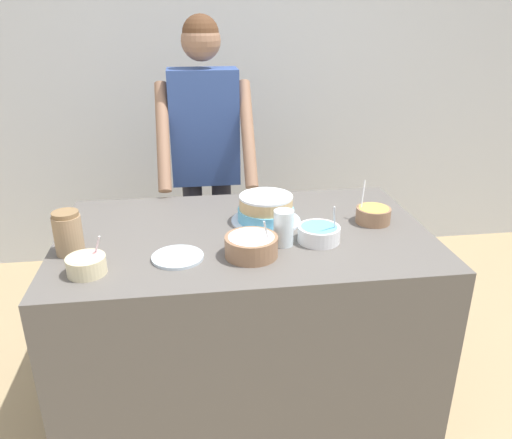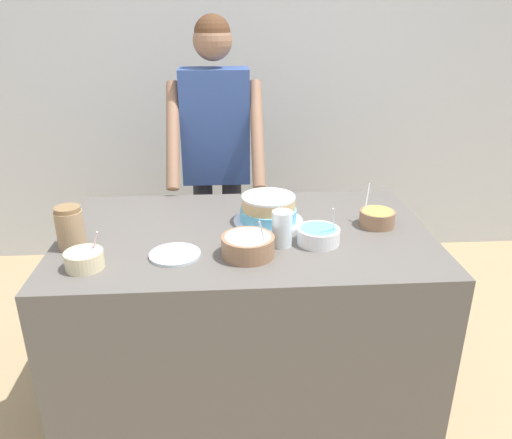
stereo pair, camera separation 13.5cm
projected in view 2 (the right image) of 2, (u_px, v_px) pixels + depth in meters
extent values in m
cube|color=silver|center=(233.00, 83.00, 3.55)|extent=(10.00, 0.05, 2.60)
cube|color=#5B5651|center=(246.00, 317.00, 2.35)|extent=(1.60, 0.98, 0.88)
cylinder|color=#2D2D38|center=(205.00, 245.00, 3.12)|extent=(0.12, 0.12, 0.85)
cylinder|color=#2D2D38|center=(233.00, 244.00, 3.13)|extent=(0.12, 0.12, 0.85)
cube|color=#334C8C|center=(215.00, 126.00, 2.84)|extent=(0.38, 0.21, 0.64)
cylinder|color=#8E664C|center=(173.00, 135.00, 2.66)|extent=(0.07, 0.40, 0.54)
cylinder|color=#8E664C|center=(257.00, 133.00, 2.69)|extent=(0.07, 0.40, 0.54)
sphere|color=#8E664C|center=(213.00, 40.00, 2.66)|extent=(0.21, 0.21, 0.21)
sphere|color=#51331E|center=(212.00, 33.00, 2.64)|extent=(0.20, 0.20, 0.20)
cylinder|color=silver|center=(268.00, 221.00, 2.27)|extent=(0.32, 0.32, 0.01)
cylinder|color=#60B7E0|center=(268.00, 215.00, 2.26)|extent=(0.26, 0.26, 0.05)
cylinder|color=#DBB275|center=(268.00, 204.00, 2.24)|extent=(0.24, 0.24, 0.05)
cylinder|color=white|center=(268.00, 197.00, 2.23)|extent=(0.24, 0.24, 0.01)
cylinder|color=#936B4C|center=(248.00, 246.00, 1.95)|extent=(0.21, 0.21, 0.08)
cylinder|color=white|center=(248.00, 238.00, 1.93)|extent=(0.18, 0.18, 0.01)
cylinder|color=silver|center=(264.00, 238.00, 1.89)|extent=(0.05, 0.06, 0.17)
cylinder|color=beige|center=(84.00, 260.00, 1.86)|extent=(0.14, 0.14, 0.07)
cylinder|color=pink|center=(83.00, 253.00, 1.84)|extent=(0.12, 0.12, 0.01)
cylinder|color=silver|center=(94.00, 245.00, 1.88)|extent=(0.05, 0.05, 0.13)
cylinder|color=#936B4C|center=(377.00, 218.00, 2.22)|extent=(0.16, 0.16, 0.07)
cylinder|color=#F2DB4C|center=(378.00, 212.00, 2.21)|extent=(0.13, 0.13, 0.01)
cylinder|color=silver|center=(366.00, 203.00, 2.22)|extent=(0.04, 0.07, 0.18)
cylinder|color=white|center=(318.00, 236.00, 2.06)|extent=(0.18, 0.18, 0.07)
cylinder|color=#60B7E0|center=(319.00, 230.00, 2.04)|extent=(0.15, 0.15, 0.01)
cylinder|color=silver|center=(334.00, 225.00, 2.01)|extent=(0.04, 0.07, 0.17)
cylinder|color=silver|center=(282.00, 229.00, 2.02)|extent=(0.08, 0.08, 0.15)
cylinder|color=silver|center=(175.00, 255.00, 1.96)|extent=(0.20, 0.20, 0.01)
cylinder|color=#9E7F5B|center=(70.00, 230.00, 2.00)|extent=(0.11, 0.11, 0.16)
cylinder|color=olive|center=(67.00, 209.00, 1.97)|extent=(0.10, 0.10, 0.02)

